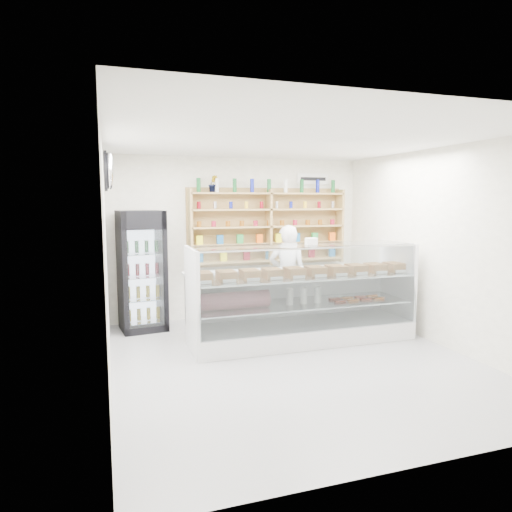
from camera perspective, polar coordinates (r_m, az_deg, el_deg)
name	(u,v)px	position (r m, az deg, el deg)	size (l,w,h in m)	color
room	(294,253)	(5.75, 4.78, 0.36)	(5.00, 5.00, 5.00)	#9A999E
display_counter	(301,315)	(6.80, 5.70, -7.34)	(3.29, 0.98, 1.43)	white
shop_worker	(287,275)	(7.56, 3.92, -2.39)	(0.61, 0.40, 1.66)	silver
drinks_cooler	(142,270)	(7.45, -14.09, -1.76)	(0.76, 0.74, 1.90)	black
wall_shelving	(269,227)	(8.09, 1.62, 3.67)	(2.84, 0.28, 1.33)	tan
potted_plant	(213,184)	(7.80, -5.39, 8.98)	(0.16, 0.13, 0.28)	#1E6626
security_mirror	(109,171)	(6.48, -17.86, 10.10)	(0.15, 0.50, 0.50)	silver
wall_sign	(313,179)	(8.55, 7.11, 9.53)	(0.62, 0.03, 0.20)	white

